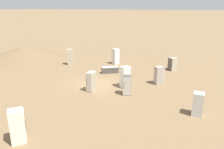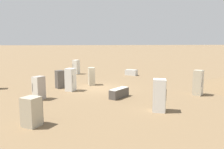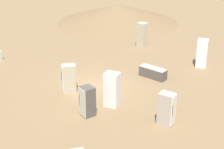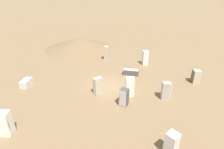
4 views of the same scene
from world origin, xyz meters
The scene contains 13 objects.
ground_plane centered at (0.00, 0.00, 0.00)m, with size 1000.00×1000.00×0.00m, color brown.
dirt_mound centered at (4.47, 13.88, 0.87)m, with size 11.54×11.54×1.74m.
discarded_fridge_0 centered at (-2.36, -8.86, 0.78)m, with size 0.75×0.68×1.57m.
discarded_fridge_1 centered at (-1.10, -3.36, 0.79)m, with size 0.85×0.86×1.58m.
discarded_fridge_2 centered at (3.68, 0.55, 0.34)m, with size 1.55×1.78×0.68m.
discarded_fridge_3 centered at (2.55, -5.04, 0.82)m, with size 0.94×0.94×1.65m.
discarded_fridge_4 centered at (7.73, -5.24, 0.71)m, with size 1.06×1.05×1.42m.
discarded_fridge_5 centered at (7.50, 1.70, 0.95)m, with size 0.95×0.97×1.91m.
discarded_fridge_6 centered at (-9.63, -0.75, 0.92)m, with size 1.02×1.01×1.83m.
discarded_fridge_7 centered at (0.37, -2.58, 0.94)m, with size 1.01×0.99×1.89m.
discarded_fridge_8 centered at (4.74, 6.54, 0.96)m, with size 0.92×0.93×1.92m.
discarded_fridge_9 centered at (-1.71, -0.39, 0.84)m, with size 0.81×0.56×1.68m.
discarded_fridge_10 centered at (-6.58, 5.67, 0.35)m, with size 1.57×1.57×0.70m.
Camera 4 is at (-9.93, -12.43, 9.00)m, focal length 28.00 mm.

